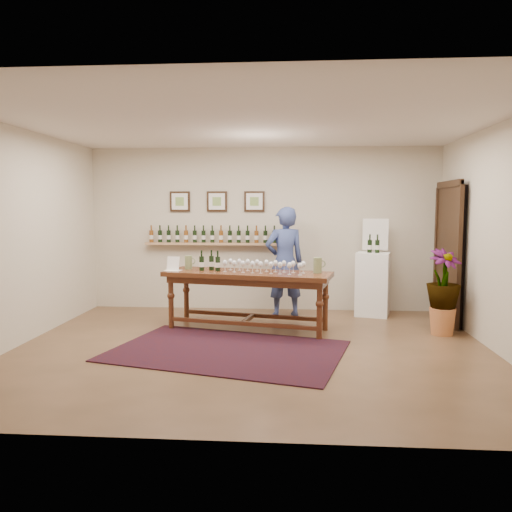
# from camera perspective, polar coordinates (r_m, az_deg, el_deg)

# --- Properties ---
(ground) EXTENTS (6.00, 6.00, 0.00)m
(ground) POSITION_cam_1_polar(r_m,az_deg,el_deg) (6.40, -0.53, -10.56)
(ground) COLOR #503A23
(ground) RESTS_ON ground
(room_shell) EXTENTS (6.00, 6.00, 6.00)m
(room_shell) POSITION_cam_1_polar(r_m,az_deg,el_deg) (8.17, 15.51, 0.75)
(room_shell) COLOR beige
(room_shell) RESTS_ON ground
(rug) EXTENTS (3.15, 2.49, 0.01)m
(rug) POSITION_cam_1_polar(r_m,az_deg,el_deg) (6.30, -3.32, -10.75)
(rug) COLOR #48110C
(rug) RESTS_ON ground
(tasting_table) EXTENTS (2.51, 1.25, 0.85)m
(tasting_table) POSITION_cam_1_polar(r_m,az_deg,el_deg) (7.22, -0.95, -2.82)
(tasting_table) COLOR #472411
(tasting_table) RESTS_ON ground
(table_glasses) EXTENTS (1.32, 0.62, 0.18)m
(table_glasses) POSITION_cam_1_polar(r_m,az_deg,el_deg) (7.13, 0.88, -1.18)
(table_glasses) COLOR silver
(table_glasses) RESTS_ON tasting_table
(table_bottles) EXTENTS (0.31, 0.21, 0.31)m
(table_bottles) POSITION_cam_1_polar(r_m,az_deg,el_deg) (7.37, -5.22, -0.45)
(table_bottles) COLOR black
(table_bottles) RESTS_ON tasting_table
(pitcher_left) EXTENTS (0.16, 0.16, 0.21)m
(pitcher_left) POSITION_cam_1_polar(r_m,az_deg,el_deg) (7.57, -7.72, -0.72)
(pitcher_left) COLOR olive
(pitcher_left) RESTS_ON tasting_table
(pitcher_right) EXTENTS (0.16, 0.16, 0.22)m
(pitcher_right) POSITION_cam_1_polar(r_m,az_deg,el_deg) (7.12, 7.06, -1.06)
(pitcher_right) COLOR olive
(pitcher_right) RESTS_ON tasting_table
(menu_card) EXTENTS (0.25, 0.21, 0.21)m
(menu_card) POSITION_cam_1_polar(r_m,az_deg,el_deg) (7.44, -9.45, -0.86)
(menu_card) COLOR white
(menu_card) RESTS_ON tasting_table
(display_pedestal) EXTENTS (0.64, 0.64, 1.04)m
(display_pedestal) POSITION_cam_1_polar(r_m,az_deg,el_deg) (8.46, 13.20, -3.12)
(display_pedestal) COLOR white
(display_pedestal) RESTS_ON ground
(pedestal_bottles) EXTENTS (0.31, 0.16, 0.30)m
(pedestal_bottles) POSITION_cam_1_polar(r_m,az_deg,el_deg) (8.31, 13.29, 1.39)
(pedestal_bottles) COLOR black
(pedestal_bottles) RESTS_ON display_pedestal
(info_sign) EXTENTS (0.41, 0.13, 0.58)m
(info_sign) POSITION_cam_1_polar(r_m,az_deg,el_deg) (8.51, 13.49, 2.41)
(info_sign) COLOR white
(info_sign) RESTS_ON display_pedestal
(potted_plant) EXTENTS (0.73, 0.73, 1.04)m
(potted_plant) POSITION_cam_1_polar(r_m,az_deg,el_deg) (7.42, 20.61, -3.85)
(potted_plant) COLOR #C47441
(potted_plant) RESTS_ON ground
(person) EXTENTS (0.76, 0.61, 1.79)m
(person) POSITION_cam_1_polar(r_m,az_deg,el_deg) (8.12, 3.29, -0.68)
(person) COLOR navy
(person) RESTS_ON ground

